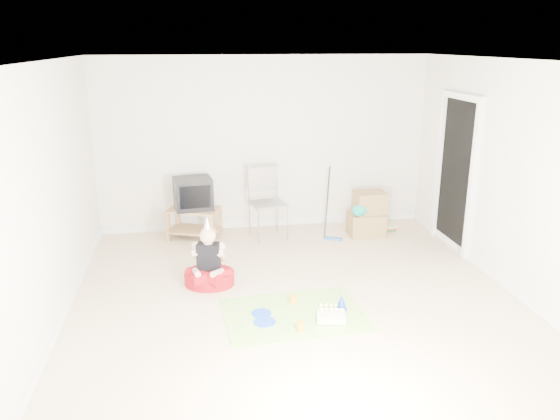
{
  "coord_description": "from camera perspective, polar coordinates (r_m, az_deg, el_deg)",
  "views": [
    {
      "loc": [
        -1.07,
        -5.59,
        2.78
      ],
      "look_at": [
        -0.1,
        0.4,
        0.9
      ],
      "focal_mm": 35.0,
      "sensor_mm": 36.0,
      "label": 1
    }
  ],
  "objects": [
    {
      "name": "orange_cup_far",
      "position": [
        5.58,
        2.14,
        -12.05
      ],
      "size": [
        0.1,
        0.1,
        0.09
      ],
      "primitive_type": "cylinder",
      "rotation": [
        0.0,
        0.0,
        0.27
      ],
      "color": "orange",
      "rests_on": "party_mat"
    },
    {
      "name": "blue_party_hat",
      "position": [
        5.99,
        6.45,
        -9.54
      ],
      "size": [
        0.17,
        0.17,
        0.18
      ],
      "primitive_type": "cone",
      "rotation": [
        0.0,
        0.0,
        0.5
      ],
      "color": "#1946B2",
      "rests_on": "party_mat"
    },
    {
      "name": "blue_plate_far",
      "position": [
        5.74,
        -1.63,
        -11.6
      ],
      "size": [
        0.24,
        0.24,
        0.01
      ],
      "primitive_type": "cylinder",
      "rotation": [
        0.0,
        0.0,
        0.05
      ],
      "color": "blue",
      "rests_on": "party_mat"
    },
    {
      "name": "birthday_cake",
      "position": [
        5.79,
        5.35,
        -11.11
      ],
      "size": [
        0.33,
        0.29,
        0.14
      ],
      "color": "white",
      "rests_on": "party_mat"
    },
    {
      "name": "doorway_recess",
      "position": [
        7.86,
        17.96,
        3.46
      ],
      "size": [
        0.02,
        0.9,
        2.05
      ],
      "primitive_type": "cube",
      "color": "black",
      "rests_on": "ground"
    },
    {
      "name": "folding_chair",
      "position": [
        7.94,
        -1.26,
        0.66
      ],
      "size": [
        0.57,
        0.55,
        1.07
      ],
      "color": "gray",
      "rests_on": "ground"
    },
    {
      "name": "seated_woman",
      "position": [
        6.56,
        -7.41,
        -6.21
      ],
      "size": [
        0.7,
        0.7,
        0.85
      ],
      "color": "maroon",
      "rests_on": "ground"
    },
    {
      "name": "orange_cup_near",
      "position": [
        6.11,
        1.41,
        -9.33
      ],
      "size": [
        0.09,
        0.09,
        0.09
      ],
      "primitive_type": "cylinder",
      "rotation": [
        0.0,
        0.0,
        0.17
      ],
      "color": "orange",
      "rests_on": "party_mat"
    },
    {
      "name": "blue_plate_near",
      "position": [
        5.91,
        -1.96,
        -10.72
      ],
      "size": [
        0.26,
        0.26,
        0.01
      ],
      "primitive_type": "cylinder",
      "rotation": [
        0.0,
        0.0,
        -0.27
      ],
      "color": "blue",
      "rests_on": "party_mat"
    },
    {
      "name": "ground",
      "position": [
        6.33,
        1.49,
        -8.83
      ],
      "size": [
        5.0,
        5.0,
        0.0
      ],
      "primitive_type": "plane",
      "color": "beige",
      "rests_on": "ground"
    },
    {
      "name": "floor_mop",
      "position": [
        7.96,
        5.62,
        -1.31
      ],
      "size": [
        0.27,
        0.33,
        1.03
      ],
      "color": "#225DAD",
      "rests_on": "ground"
    },
    {
      "name": "crt_tv",
      "position": [
        7.98,
        -9.08,
        1.73
      ],
      "size": [
        0.58,
        0.5,
        0.46
      ],
      "primitive_type": "cube",
      "rotation": [
        0.0,
        0.0,
        0.13
      ],
      "color": "black",
      "rests_on": "tv_stand"
    },
    {
      "name": "book_pile",
      "position": [
        8.59,
        11.21,
        -1.74
      ],
      "size": [
        0.21,
        0.26,
        0.08
      ],
      "color": "#226835",
      "rests_on": "ground"
    },
    {
      "name": "tv_stand",
      "position": [
        8.1,
        -8.94,
        -1.08
      ],
      "size": [
        0.83,
        0.68,
        0.45
      ],
      "color": "#997045",
      "rests_on": "ground"
    },
    {
      "name": "party_mat",
      "position": [
        5.91,
        1.44,
        -10.82
      ],
      "size": [
        1.55,
        1.17,
        0.01
      ],
      "primitive_type": "cube",
      "rotation": [
        0.0,
        0.0,
        0.07
      ],
      "color": "#E22F73",
      "rests_on": "ground"
    },
    {
      "name": "cardboard_boxes",
      "position": [
        8.21,
        9.11,
        -0.49
      ],
      "size": [
        0.54,
        0.42,
        0.66
      ],
      "color": "olive",
      "rests_on": "ground"
    }
  ]
}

